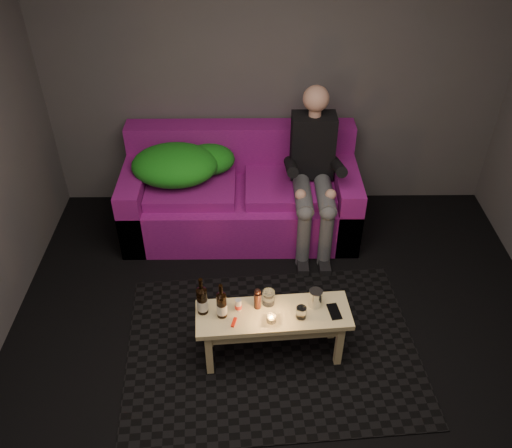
{
  "coord_description": "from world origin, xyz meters",
  "views": [
    {
      "loc": [
        -0.21,
        -2.13,
        3.07
      ],
      "look_at": [
        -0.18,
        1.19,
        0.48
      ],
      "focal_mm": 38.0,
      "sensor_mm": 36.0,
      "label": 1
    }
  ],
  "objects_px": {
    "person": "(314,168)",
    "coffee_table": "(273,321)",
    "beer_bottle_a": "(202,300)",
    "sofa": "(241,195)",
    "beer_bottle_b": "(222,305)",
    "steel_cup": "(315,298)"
  },
  "relations": [
    {
      "from": "person",
      "to": "beer_bottle_b",
      "type": "bearing_deg",
      "value": -117.6
    },
    {
      "from": "person",
      "to": "steel_cup",
      "type": "distance_m",
      "value": 1.29
    },
    {
      "from": "sofa",
      "to": "person",
      "type": "distance_m",
      "value": 0.73
    },
    {
      "from": "beer_bottle_b",
      "to": "sofa",
      "type": "bearing_deg",
      "value": 86.13
    },
    {
      "from": "person",
      "to": "beer_bottle_b",
      "type": "relative_size",
      "value": 4.91
    },
    {
      "from": "steel_cup",
      "to": "person",
      "type": "bearing_deg",
      "value": 85.81
    },
    {
      "from": "coffee_table",
      "to": "beer_bottle_b",
      "type": "xyz_separation_m",
      "value": [
        -0.34,
        -0.02,
        0.18
      ]
    },
    {
      "from": "person",
      "to": "beer_bottle_a",
      "type": "height_order",
      "value": "person"
    },
    {
      "from": "sofa",
      "to": "beer_bottle_a",
      "type": "distance_m",
      "value": 1.52
    },
    {
      "from": "sofa",
      "to": "beer_bottle_b",
      "type": "height_order",
      "value": "sofa"
    },
    {
      "from": "beer_bottle_a",
      "to": "steel_cup",
      "type": "relative_size",
      "value": 2.34
    },
    {
      "from": "coffee_table",
      "to": "beer_bottle_b",
      "type": "height_order",
      "value": "beer_bottle_b"
    },
    {
      "from": "sofa",
      "to": "coffee_table",
      "type": "relative_size",
      "value": 1.92
    },
    {
      "from": "beer_bottle_a",
      "to": "sofa",
      "type": "bearing_deg",
      "value": 81.19
    },
    {
      "from": "person",
      "to": "beer_bottle_a",
      "type": "relative_size",
      "value": 4.6
    },
    {
      "from": "coffee_table",
      "to": "beer_bottle_b",
      "type": "bearing_deg",
      "value": -177.07
    },
    {
      "from": "sofa",
      "to": "beer_bottle_b",
      "type": "relative_size",
      "value": 7.36
    },
    {
      "from": "beer_bottle_a",
      "to": "steel_cup",
      "type": "height_order",
      "value": "beer_bottle_a"
    },
    {
      "from": "beer_bottle_b",
      "to": "coffee_table",
      "type": "bearing_deg",
      "value": 2.93
    },
    {
      "from": "person",
      "to": "coffee_table",
      "type": "height_order",
      "value": "person"
    },
    {
      "from": "coffee_table",
      "to": "beer_bottle_a",
      "type": "relative_size",
      "value": 3.58
    },
    {
      "from": "beer_bottle_b",
      "to": "steel_cup",
      "type": "xyz_separation_m",
      "value": [
        0.62,
        0.09,
        -0.04
      ]
    }
  ]
}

